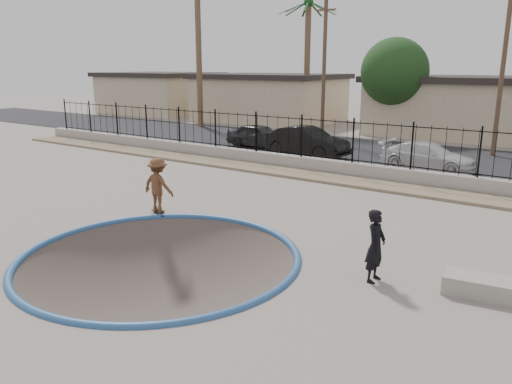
{
  "coord_description": "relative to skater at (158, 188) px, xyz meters",
  "views": [
    {
      "loc": [
        8.61,
        -9.14,
        4.65
      ],
      "look_at": [
        0.81,
        2.0,
        1.17
      ],
      "focal_mm": 35.0,
      "sensor_mm": 36.0,
      "label": 1
    }
  ],
  "objects": [
    {
      "name": "street_tree_left",
      "position": [
        -0.33,
        21.4,
        3.32
      ],
      "size": [
        4.32,
        4.32,
        6.36
      ],
      "color": "#473323",
      "rests_on": "ground"
    },
    {
      "name": "concrete_ledge",
      "position": [
        9.71,
        -0.28,
        -0.67
      ],
      "size": [
        1.68,
        0.91,
        0.4
      ],
      "primitive_type": "cube",
      "rotation": [
        0.0,
        0.0,
        0.13
      ],
      "color": "gray",
      "rests_on": "ground"
    },
    {
      "name": "house_west",
      "position": [
        -12.33,
        24.9,
        1.11
      ],
      "size": [
        11.6,
        8.6,
        3.9
      ],
      "color": "tan",
      "rests_on": "ground"
    },
    {
      "name": "palm_left",
      "position": [
        -14.33,
        18.4,
        7.09
      ],
      "size": [
        2.3,
        2.3,
        11.3
      ],
      "color": "brown",
      "rests_on": "ground"
    },
    {
      "name": "ground",
      "position": [
        2.67,
        10.4,
        -1.97
      ],
      "size": [
        120.0,
        120.0,
        2.2
      ],
      "primitive_type": "cube",
      "color": "slate",
      "rests_on": "ground"
    },
    {
      "name": "street",
      "position": [
        2.67,
        15.4,
        -0.85
      ],
      "size": [
        90.0,
        8.0,
        0.04
      ],
      "primitive_type": "cube",
      "color": "black",
      "rests_on": "ground"
    },
    {
      "name": "fence",
      "position": [
        2.67,
        8.7,
        0.63
      ],
      "size": [
        40.0,
        0.04,
        1.8
      ],
      "color": "black",
      "rests_on": "retaining_wall"
    },
    {
      "name": "skateboard",
      "position": [
        0.0,
        0.0,
        -0.81
      ],
      "size": [
        0.88,
        0.53,
        0.07
      ],
      "rotation": [
        0.0,
        0.0,
        -0.39
      ],
      "color": "black",
      "rests_on": "ground"
    },
    {
      "name": "coping_ring",
      "position": [
        2.67,
        -2.6,
        -0.87
      ],
      "size": [
        7.04,
        7.04,
        0.2
      ],
      "primitive_type": "torus",
      "color": "#285082",
      "rests_on": "ground"
    },
    {
      "name": "house_west_far",
      "position": [
        -25.33,
        24.9,
        1.11
      ],
      "size": [
        10.6,
        8.6,
        3.9
      ],
      "color": "tan",
      "rests_on": "ground"
    },
    {
      "name": "retaining_wall",
      "position": [
        2.67,
        8.7,
        -0.57
      ],
      "size": [
        42.0,
        0.45,
        0.6
      ],
      "primitive_type": "cube",
      "color": "#A2988E",
      "rests_on": "ground"
    },
    {
      "name": "rock_strip",
      "position": [
        2.67,
        7.6,
        -0.81
      ],
      "size": [
        42.0,
        1.6,
        0.11
      ],
      "primitive_type": "cube",
      "color": "#8F7F5D",
      "rests_on": "ground"
    },
    {
      "name": "car_a",
      "position": [
        -4.76,
        12.53,
        -0.16
      ],
      "size": [
        4.0,
        1.7,
        1.35
      ],
      "primitive_type": "imported",
      "rotation": [
        0.0,
        0.0,
        1.54
      ],
      "color": "black",
      "rests_on": "street"
    },
    {
      "name": "house_center",
      "position": [
        2.67,
        24.9,
        1.11
      ],
      "size": [
        10.6,
        8.6,
        3.9
      ],
      "color": "tan",
      "rests_on": "ground"
    },
    {
      "name": "car_c",
      "position": [
        4.95,
        11.8,
        -0.22
      ],
      "size": [
        4.34,
        2.02,
        1.23
      ],
      "primitive_type": "imported",
      "rotation": [
        0.0,
        0.0,
        1.5
      ],
      "color": "silver",
      "rests_on": "street"
    },
    {
      "name": "utility_pole_mid",
      "position": [
        6.67,
        17.4,
        4.09
      ],
      "size": [
        1.7,
        0.24,
        9.5
      ],
      "color": "#473323",
      "rests_on": "ground"
    },
    {
      "name": "videographer",
      "position": [
        7.55,
        -0.86,
        -0.05
      ],
      "size": [
        0.39,
        0.6,
        1.63
      ],
      "primitive_type": "imported",
      "rotation": [
        0.0,
        0.0,
        1.57
      ],
      "color": "black",
      "rests_on": "ground"
    },
    {
      "name": "utility_pole_left",
      "position": [
        -3.33,
        17.4,
        3.84
      ],
      "size": [
        1.7,
        0.24,
        9.0
      ],
      "color": "#473323",
      "rests_on": "ground"
    },
    {
      "name": "skater",
      "position": [
        0.0,
        0.0,
        0.0
      ],
      "size": [
        1.16,
        0.71,
        1.73
      ],
      "primitive_type": "imported",
      "rotation": [
        0.0,
        0.0,
        3.21
      ],
      "color": "brown",
      "rests_on": "ground"
    },
    {
      "name": "bowl_pit",
      "position": [
        2.67,
        -2.6,
        -0.87
      ],
      "size": [
        6.84,
        6.84,
        1.8
      ],
      "primitive_type": null,
      "color": "#453B35",
      "rests_on": "ground"
    },
    {
      "name": "car_b",
      "position": [
        -1.3,
        11.8,
        -0.08
      ],
      "size": [
        4.69,
        2.01,
        1.5
      ],
      "primitive_type": "imported",
      "rotation": [
        0.0,
        0.0,
        1.48
      ],
      "color": "black",
      "rests_on": "street"
    },
    {
      "name": "palm_mid",
      "position": [
        -7.33,
        22.4,
        5.82
      ],
      "size": [
        2.3,
        2.3,
        9.3
      ],
      "color": "brown",
      "rests_on": "ground"
    }
  ]
}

